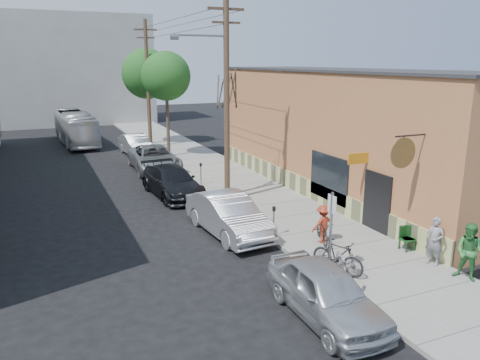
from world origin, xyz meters
name	(u,v)px	position (x,y,z in m)	size (l,w,h in m)	color
ground	(223,249)	(0.00, 0.00, 0.00)	(120.00, 120.00, 0.00)	black
sidewalk	(221,175)	(4.25, 11.00, 0.07)	(4.50, 58.00, 0.15)	gray
cafe_building	(343,132)	(8.99, 4.99, 3.30)	(6.60, 20.20, 6.61)	#B06D41
end_cap_building	(68,70)	(-2.00, 42.00, 6.00)	(18.00, 8.00, 12.00)	#A2A29D
sign_post	(331,225)	(2.35, -3.64, 1.83)	(0.07, 0.45, 2.80)	slate
parking_meter_near	(274,216)	(2.25, 0.11, 0.98)	(0.14, 0.14, 1.24)	slate
parking_meter_far	(201,170)	(2.25, 9.00, 0.98)	(0.14, 0.14, 1.24)	slate
utility_pole_near	(225,95)	(2.39, 5.52, 5.41)	(3.57, 0.28, 10.00)	#503A28
utility_pole_far	(148,82)	(2.45, 22.10, 5.34)	(1.80, 0.28, 10.00)	#503A28
tree_bare	(227,150)	(2.80, 6.36, 2.58)	(0.24, 0.24, 4.86)	#44392C
tree_leafy_mid	(166,76)	(2.80, 17.81, 5.93)	(3.51, 3.51, 7.56)	#44392C
tree_leafy_far	(147,74)	(2.80, 23.85, 5.95)	(4.14, 4.14, 7.89)	#44392C
patio_chair_a	(407,239)	(6.11, -3.20, 0.59)	(0.50, 0.50, 0.88)	#103B15
patio_chair_b	(408,238)	(6.20, -3.17, 0.59)	(0.50, 0.50, 0.88)	#103B15
patron_grey	(435,241)	(6.03, -4.56, 1.02)	(0.63, 0.41, 1.73)	gray
patron_green	(470,252)	(6.16, -5.88, 1.10)	(0.93, 0.72, 1.91)	#307837
cyclist	(323,224)	(3.69, -1.24, 0.90)	(0.97, 0.56, 1.50)	#9D2C16
cyclist_bike	(323,231)	(3.69, -1.24, 0.60)	(0.60, 1.73, 0.91)	black
parked_bike_a	(338,256)	(2.63, -3.73, 0.73)	(0.54, 1.93, 1.16)	black
parked_bike_b	(342,263)	(2.58, -4.02, 0.62)	(0.62, 1.78, 0.93)	slate
car_0	(326,292)	(0.80, -5.75, 0.77)	(1.83, 4.54, 1.55)	#B3B8BC
car_1	(228,215)	(0.80, 1.41, 0.84)	(1.78, 5.09, 1.68)	#B3B5BB
car_2	(172,182)	(0.25, 7.91, 0.77)	(2.17, 5.33, 1.55)	black
car_3	(155,159)	(0.80, 14.03, 0.82)	(2.72, 5.91, 1.64)	gray
car_4	(136,145)	(0.80, 19.84, 0.78)	(1.65, 4.72, 1.55)	#AEB1B6
bus	(76,128)	(-2.93, 26.94, 1.39)	(2.33, 9.96, 2.77)	silver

